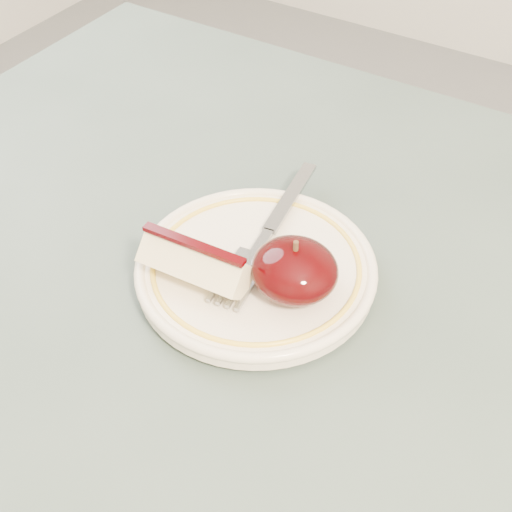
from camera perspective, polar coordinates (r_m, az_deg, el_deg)
The scene contains 5 objects.
table at distance 0.59m, azimuth -2.91°, elevation -14.69°, with size 0.90×0.90×0.75m.
plate at distance 0.57m, azimuth 0.00°, elevation -1.02°, with size 0.19×0.19×0.02m.
apple_half at distance 0.53m, azimuth 3.10°, elevation -1.13°, with size 0.07×0.06×0.05m.
apple_wedge at distance 0.54m, azimuth -4.90°, elevation -0.59°, with size 0.09×0.04×0.04m.
fork at distance 0.59m, azimuth 0.98°, elevation 1.92°, with size 0.05×0.19×0.00m.
Camera 1 is at (0.19, -0.25, 1.17)m, focal length 50.00 mm.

